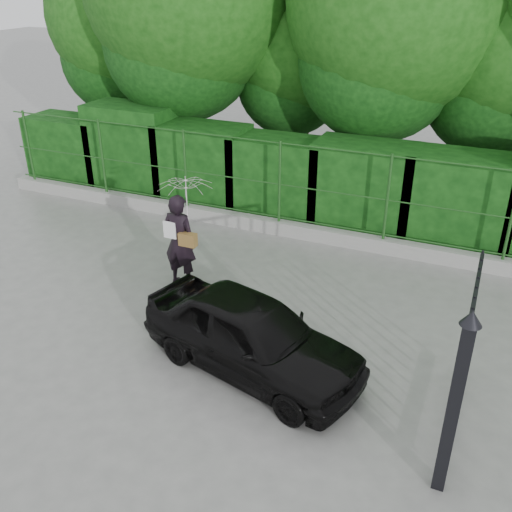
% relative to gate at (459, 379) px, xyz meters
% --- Properties ---
extents(ground, '(80.00, 80.00, 0.00)m').
position_rel_gate_xyz_m(ground, '(-4.60, 0.72, -1.19)').
color(ground, gray).
extents(kerb, '(14.00, 0.25, 0.30)m').
position_rel_gate_xyz_m(kerb, '(-4.60, 5.22, -1.04)').
color(kerb, '#9E9E99').
rests_on(kerb, ground).
extents(fence, '(14.13, 0.06, 1.80)m').
position_rel_gate_xyz_m(fence, '(-4.38, 5.22, 0.01)').
color(fence, '#1E4D1A').
rests_on(fence, kerb).
extents(hedge, '(14.20, 1.20, 2.29)m').
position_rel_gate_xyz_m(hedge, '(-4.46, 6.22, -0.17)').
color(hedge, black).
rests_on(hedge, ground).
extents(trees, '(17.10, 6.15, 8.08)m').
position_rel_gate_xyz_m(trees, '(-3.46, 8.46, 3.43)').
color(trees, black).
rests_on(trees, ground).
extents(gate, '(0.22, 2.33, 2.36)m').
position_rel_gate_xyz_m(gate, '(0.00, 0.00, 0.00)').
color(gate, black).
rests_on(gate, ground).
extents(woman, '(0.97, 0.99, 2.08)m').
position_rel_gate_xyz_m(woman, '(-4.94, 2.46, 0.18)').
color(woman, black).
rests_on(woman, ground).
extents(car, '(3.67, 2.21, 1.17)m').
position_rel_gate_xyz_m(car, '(-2.82, 0.65, -0.60)').
color(car, black).
rests_on(car, ground).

